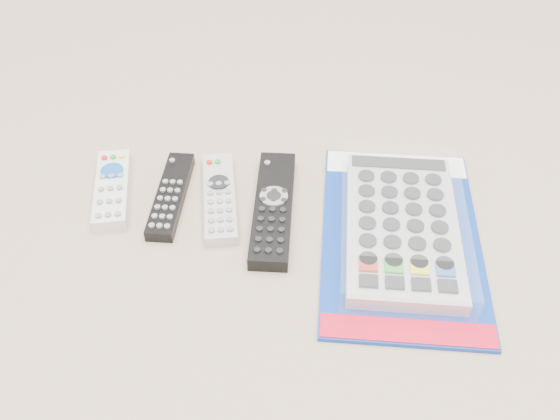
{
  "coord_description": "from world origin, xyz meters",
  "views": [
    {
      "loc": [
        0.03,
        -0.64,
        0.63
      ],
      "look_at": [
        0.01,
        -0.01,
        0.01
      ],
      "focal_mm": 40.0,
      "sensor_mm": 36.0,
      "label": 1
    }
  ],
  "objects_px": {
    "remote_small_grey": "(112,189)",
    "jumbo_remote_packaged": "(402,225)",
    "remote_slim_black": "(171,195)",
    "remote_silver_dvd": "(220,197)",
    "remote_large_black": "(273,208)"
  },
  "relations": [
    {
      "from": "remote_small_grey",
      "to": "remote_silver_dvd",
      "type": "distance_m",
      "value": 0.16
    },
    {
      "from": "remote_slim_black",
      "to": "remote_silver_dvd",
      "type": "height_order",
      "value": "same"
    },
    {
      "from": "remote_slim_black",
      "to": "jumbo_remote_packaged",
      "type": "bearing_deg",
      "value": -7.89
    },
    {
      "from": "remote_small_grey",
      "to": "remote_silver_dvd",
      "type": "xyz_separation_m",
      "value": [
        0.16,
        -0.01,
        -0.0
      ]
    },
    {
      "from": "remote_small_grey",
      "to": "remote_slim_black",
      "type": "distance_m",
      "value": 0.09
    },
    {
      "from": "remote_silver_dvd",
      "to": "remote_large_black",
      "type": "relative_size",
      "value": 0.83
    },
    {
      "from": "remote_small_grey",
      "to": "remote_slim_black",
      "type": "height_order",
      "value": "remote_small_grey"
    },
    {
      "from": "remote_slim_black",
      "to": "remote_silver_dvd",
      "type": "distance_m",
      "value": 0.07
    },
    {
      "from": "remote_large_black",
      "to": "remote_slim_black",
      "type": "bearing_deg",
      "value": 172.74
    },
    {
      "from": "remote_silver_dvd",
      "to": "remote_large_black",
      "type": "height_order",
      "value": "remote_large_black"
    },
    {
      "from": "remote_small_grey",
      "to": "remote_large_black",
      "type": "bearing_deg",
      "value": -17.26
    },
    {
      "from": "remote_small_grey",
      "to": "jumbo_remote_packaged",
      "type": "bearing_deg",
      "value": -19.08
    },
    {
      "from": "remote_small_grey",
      "to": "remote_large_black",
      "type": "relative_size",
      "value": 0.73
    },
    {
      "from": "remote_large_black",
      "to": "jumbo_remote_packaged",
      "type": "xyz_separation_m",
      "value": [
        0.18,
        -0.04,
        0.01
      ]
    },
    {
      "from": "remote_small_grey",
      "to": "remote_slim_black",
      "type": "xyz_separation_m",
      "value": [
        0.09,
        -0.01,
        -0.0
      ]
    }
  ]
}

